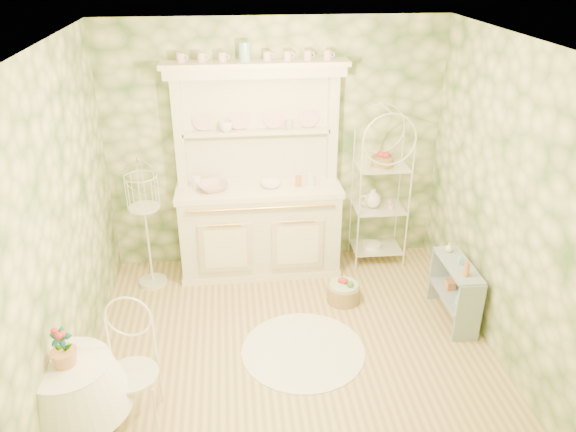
{
  "coord_description": "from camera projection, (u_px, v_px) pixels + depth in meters",
  "views": [
    {
      "loc": [
        -0.48,
        -3.95,
        3.33
      ],
      "look_at": [
        0.0,
        0.5,
        1.15
      ],
      "focal_mm": 35.0,
      "sensor_mm": 36.0,
      "label": 1
    }
  ],
  "objects": [
    {
      "name": "ceiling",
      "position": [
        296.0,
        45.0,
        3.85
      ],
      "size": [
        3.6,
        3.6,
        0.0
      ],
      "primitive_type": "plane",
      "color": "white",
      "rests_on": "floor"
    },
    {
      "name": "birdcage_stand",
      "position": [
        146.0,
        220.0,
        5.77
      ],
      "size": [
        0.4,
        0.4,
        1.54
      ],
      "primitive_type": "cube",
      "rotation": [
        0.0,
        0.0,
        -0.1
      ],
      "color": "white",
      "rests_on": "floor"
    },
    {
      "name": "floor",
      "position": [
        294.0,
        355.0,
        5.04
      ],
      "size": [
        3.6,
        3.6,
        0.0
      ],
      "primitive_type": "plane",
      "color": "tan",
      "rests_on": "ground"
    },
    {
      "name": "wall_front",
      "position": [
        337.0,
        379.0,
        2.84
      ],
      "size": [
        3.6,
        3.6,
        0.0
      ],
      "primitive_type": "plane",
      "color": "beige",
      "rests_on": "floor"
    },
    {
      "name": "side_shelf",
      "position": [
        454.0,
        292.0,
        5.41
      ],
      "size": [
        0.29,
        0.72,
        0.61
      ],
      "primitive_type": "cube",
      "rotation": [
        0.0,
        0.0,
        0.04
      ],
      "color": "#8A9DA9",
      "rests_on": "floor"
    },
    {
      "name": "round_table",
      "position": [
        74.0,
        399.0,
        4.02
      ],
      "size": [
        0.72,
        0.72,
        0.78
      ],
      "primitive_type": "cylinder",
      "rotation": [
        0.0,
        0.0,
        0.01
      ],
      "color": "white",
      "rests_on": "floor"
    },
    {
      "name": "wall_left",
      "position": [
        60.0,
        232.0,
        4.27
      ],
      "size": [
        3.6,
        3.6,
        0.0
      ],
      "primitive_type": "plane",
      "color": "beige",
      "rests_on": "floor"
    },
    {
      "name": "bowl_floral",
      "position": [
        213.0,
        189.0,
        5.86
      ],
      "size": [
        0.39,
        0.39,
        0.08
      ],
      "primitive_type": "imported",
      "rotation": [
        0.0,
        0.0,
        0.29
      ],
      "color": "white",
      "rests_on": "kitchen_dresser"
    },
    {
      "name": "cup_right",
      "position": [
        289.0,
        127.0,
        5.84
      ],
      "size": [
        0.13,
        0.13,
        0.09
      ],
      "primitive_type": "imported",
      "rotation": [
        0.0,
        0.0,
        0.36
      ],
      "color": "white",
      "rests_on": "kitchen_dresser"
    },
    {
      "name": "potted_geranium",
      "position": [
        63.0,
        348.0,
        3.82
      ],
      "size": [
        0.15,
        0.11,
        0.28
      ],
      "primitive_type": "imported",
      "rotation": [
        0.0,
        0.0,
        -0.03
      ],
      "color": "#3F7238",
      "rests_on": "round_table"
    },
    {
      "name": "bottle_glass",
      "position": [
        449.0,
        249.0,
        5.47
      ],
      "size": [
        0.08,
        0.08,
        0.1
      ],
      "primitive_type": "imported",
      "rotation": [
        0.0,
        0.0,
        -0.06
      ],
      "color": "silver",
      "rests_on": "side_shelf"
    },
    {
      "name": "wall_back",
      "position": [
        275.0,
        147.0,
        6.05
      ],
      "size": [
        3.6,
        3.6,
        0.0
      ],
      "primitive_type": "plane",
      "color": "beige",
      "rests_on": "floor"
    },
    {
      "name": "cafe_chair",
      "position": [
        131.0,
        370.0,
        4.14
      ],
      "size": [
        0.5,
        0.5,
        0.98
      ],
      "primitive_type": "cube",
      "rotation": [
        0.0,
        0.0,
        -0.14
      ],
      "color": "white",
      "rests_on": "floor"
    },
    {
      "name": "lace_rug",
      "position": [
        303.0,
        350.0,
        5.09
      ],
      "size": [
        1.4,
        1.4,
        0.01
      ],
      "primitive_type": "cylinder",
      "rotation": [
        0.0,
        0.0,
        -0.29
      ],
      "color": "white",
      "rests_on": "floor"
    },
    {
      "name": "kitchen_dresser",
      "position": [
        259.0,
        175.0,
        5.87
      ],
      "size": [
        1.87,
        0.61,
        2.29
      ],
      "primitive_type": "cube",
      "color": "silver",
      "rests_on": "floor"
    },
    {
      "name": "cup_left",
      "position": [
        226.0,
        128.0,
        5.78
      ],
      "size": [
        0.15,
        0.15,
        0.11
      ],
      "primitive_type": "imported",
      "rotation": [
        0.0,
        0.0,
        -0.09
      ],
      "color": "white",
      "rests_on": "kitchen_dresser"
    },
    {
      "name": "wall_right",
      "position": [
        512.0,
        210.0,
        4.62
      ],
      "size": [
        3.6,
        3.6,
        0.0
      ],
      "primitive_type": "plane",
      "color": "beige",
      "rests_on": "floor"
    },
    {
      "name": "bakers_rack",
      "position": [
        381.0,
        187.0,
        6.18
      ],
      "size": [
        0.57,
        0.41,
        1.82
      ],
      "primitive_type": "cube",
      "rotation": [
        0.0,
        0.0,
        -0.02
      ],
      "color": "white",
      "rests_on": "floor"
    },
    {
      "name": "bowl_white",
      "position": [
        271.0,
        186.0,
        5.93
      ],
      "size": [
        0.23,
        0.23,
        0.07
      ],
      "primitive_type": "imported",
      "rotation": [
        0.0,
        0.0,
        -0.08
      ],
      "color": "white",
      "rests_on": "kitchen_dresser"
    },
    {
      "name": "floor_basket",
      "position": [
        344.0,
        291.0,
        5.76
      ],
      "size": [
        0.38,
        0.38,
        0.22
      ],
      "primitive_type": "cylinder",
      "rotation": [
        0.0,
        0.0,
        -0.09
      ],
      "color": "#9F8253",
      "rests_on": "floor"
    },
    {
      "name": "bottle_amber",
      "position": [
        467.0,
        269.0,
        5.06
      ],
      "size": [
        0.07,
        0.07,
        0.16
      ],
      "primitive_type": "imported",
      "rotation": [
        0.0,
        0.0,
        0.12
      ],
      "color": "#BD6B3D",
      "rests_on": "side_shelf"
    },
    {
      "name": "bottle_blue",
      "position": [
        460.0,
        261.0,
        5.25
      ],
      "size": [
        0.05,
        0.05,
        0.11
      ],
      "primitive_type": "imported",
      "rotation": [
        0.0,
        0.0,
        -0.11
      ],
      "color": "#81B8CC",
      "rests_on": "side_shelf"
    }
  ]
}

